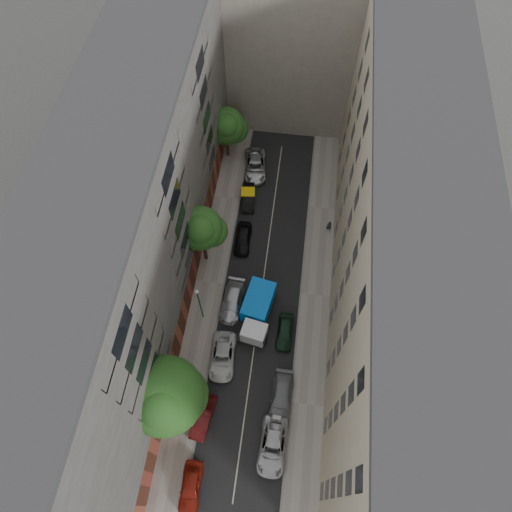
% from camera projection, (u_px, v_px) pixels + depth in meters
% --- Properties ---
extents(ground, '(120.00, 120.00, 0.00)m').
position_uv_depth(ground, '(262.00, 289.00, 47.28)').
color(ground, '#4C4C49').
rests_on(ground, ground).
extents(road_surface, '(8.00, 44.00, 0.02)m').
position_uv_depth(road_surface, '(262.00, 289.00, 47.27)').
color(road_surface, black).
rests_on(road_surface, ground).
extents(sidewalk_left, '(3.00, 44.00, 0.15)m').
position_uv_depth(sidewalk_left, '(210.00, 282.00, 47.57)').
color(sidewalk_left, gray).
rests_on(sidewalk_left, ground).
extents(sidewalk_right, '(3.00, 44.00, 0.15)m').
position_uv_depth(sidewalk_right, '(315.00, 295.00, 46.86)').
color(sidewalk_right, gray).
rests_on(sidewalk_right, ground).
extents(building_left, '(8.00, 44.00, 20.00)m').
position_uv_depth(building_left, '(137.00, 224.00, 39.27)').
color(building_left, '#4D4A47').
rests_on(building_left, ground).
extents(building_right, '(8.00, 44.00, 20.00)m').
position_uv_depth(building_right, '(395.00, 253.00, 37.86)').
color(building_right, '#BBB091').
rests_on(building_right, ground).
extents(building_endcap, '(18.00, 12.00, 18.00)m').
position_uv_depth(building_endcap, '(293.00, 40.00, 53.06)').
color(building_endcap, gray).
rests_on(building_endcap, ground).
extents(tarp_truck, '(3.43, 6.49, 2.83)m').
position_uv_depth(tarp_truck, '(257.00, 311.00, 44.39)').
color(tarp_truck, black).
rests_on(tarp_truck, ground).
extents(car_left_0, '(1.81, 4.16, 1.40)m').
position_uv_depth(car_left_0, '(191.00, 487.00, 37.66)').
color(car_left_0, maroon).
rests_on(car_left_0, ground).
extents(car_left_1, '(2.01, 4.27, 1.35)m').
position_uv_depth(car_left_1, '(203.00, 417.00, 40.40)').
color(car_left_1, '#490E0E').
rests_on(car_left_1, ground).
extents(car_left_2, '(2.53, 5.04, 1.37)m').
position_uv_depth(car_left_2, '(223.00, 357.00, 43.07)').
color(car_left_2, silver).
rests_on(car_left_2, ground).
extents(car_left_3, '(2.32, 5.05, 1.43)m').
position_uv_depth(car_left_3, '(232.00, 301.00, 45.82)').
color(car_left_3, '#B8B8BD').
rests_on(car_left_3, ground).
extents(car_left_4, '(1.80, 4.27, 1.44)m').
position_uv_depth(car_left_4, '(243.00, 238.00, 49.46)').
color(car_left_4, black).
rests_on(car_left_4, ground).
extents(car_left_5, '(1.85, 4.13, 1.32)m').
position_uv_depth(car_left_5, '(248.00, 197.00, 52.25)').
color(car_left_5, black).
rests_on(car_left_5, ground).
extents(car_left_6, '(3.18, 5.68, 1.50)m').
position_uv_depth(car_left_6, '(255.00, 166.00, 54.43)').
color(car_left_6, '#B7B8BC').
rests_on(car_left_6, ground).
extents(car_right_0, '(2.51, 5.24, 1.44)m').
position_uv_depth(car_right_0, '(273.00, 446.00, 39.17)').
color(car_right_0, '#B7B6BB').
rests_on(car_right_0, ground).
extents(car_right_1, '(2.06, 4.85, 1.40)m').
position_uv_depth(car_right_1, '(282.00, 397.00, 41.22)').
color(car_right_1, slate).
rests_on(car_right_1, ground).
extents(car_right_2, '(1.65, 3.96, 1.34)m').
position_uv_depth(car_right_2, '(285.00, 332.00, 44.29)').
color(car_right_2, black).
rests_on(car_right_2, ground).
extents(tree_near, '(6.45, 6.34, 9.24)m').
position_uv_depth(tree_near, '(167.00, 398.00, 35.96)').
color(tree_near, '#382619').
rests_on(tree_near, sidewalk_left).
extents(tree_mid, '(4.76, 4.40, 8.38)m').
position_uv_depth(tree_mid, '(201.00, 230.00, 43.87)').
color(tree_mid, '#382619').
rests_on(tree_mid, sidewalk_left).
extents(tree_far, '(4.75, 4.39, 7.12)m').
position_uv_depth(tree_far, '(227.00, 127.00, 51.91)').
color(tree_far, '#382619').
rests_on(tree_far, sidewalk_left).
extents(lamp_post, '(0.36, 0.36, 6.05)m').
position_uv_depth(lamp_post, '(199.00, 301.00, 42.35)').
color(lamp_post, '#1B5F29').
rests_on(lamp_post, sidewalk_left).
extents(pedestrian, '(0.63, 0.46, 1.58)m').
position_uv_depth(pedestrian, '(329.00, 226.00, 49.98)').
color(pedestrian, black).
rests_on(pedestrian, sidewalk_right).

